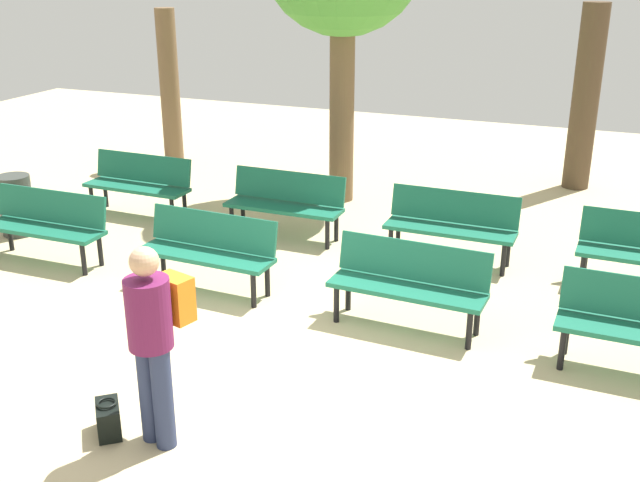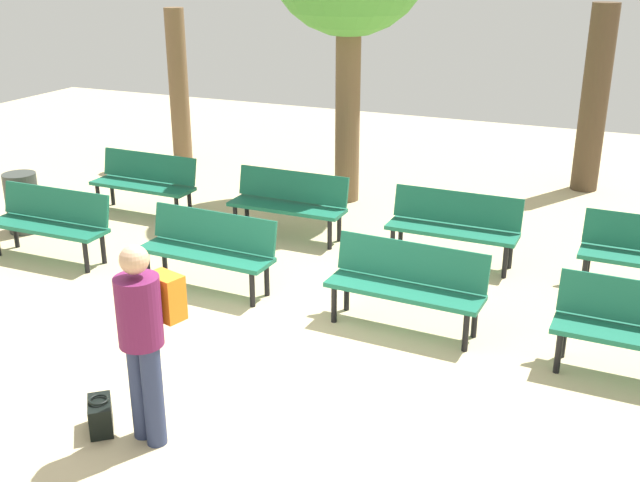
{
  "view_description": "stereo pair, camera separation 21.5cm",
  "coord_description": "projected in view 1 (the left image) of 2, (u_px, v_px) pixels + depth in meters",
  "views": [
    {
      "loc": [
        3.02,
        -5.3,
        3.63
      ],
      "look_at": [
        0.0,
        2.18,
        0.55
      ],
      "focal_mm": 42.7,
      "sensor_mm": 36.0,
      "label": 1
    },
    {
      "loc": [
        3.22,
        -5.22,
        3.63
      ],
      "look_at": [
        0.0,
        2.18,
        0.55
      ],
      "focal_mm": 42.7,
      "sensor_mm": 36.0,
      "label": 2
    }
  ],
  "objects": [
    {
      "name": "tree_2",
      "position": [
        170.0,
        88.0,
        13.49
      ],
      "size": [
        0.34,
        0.34,
        2.73
      ],
      "color": "brown",
      "rests_on": "ground_plane"
    },
    {
      "name": "bench_r1_c0",
      "position": [
        139.0,
        181.0,
        11.05
      ],
      "size": [
        1.61,
        0.51,
        0.87
      ],
      "rotation": [
        0.0,
        0.0,
        -0.02
      ],
      "color": "#19664C",
      "rests_on": "ground_plane"
    },
    {
      "name": "bench_r1_c2",
      "position": [
        451.0,
        222.0,
        9.36
      ],
      "size": [
        1.6,
        0.49,
        0.87
      ],
      "rotation": [
        0.0,
        0.0,
        -0.01
      ],
      "color": "#19664C",
      "rests_on": "ground_plane"
    },
    {
      "name": "trash_bin",
      "position": [
        16.0,
        205.0,
        10.3
      ],
      "size": [
        0.45,
        0.45,
        0.82
      ],
      "primitive_type": "cylinder",
      "color": "#383D38",
      "rests_on": "ground_plane"
    },
    {
      "name": "bench_r0_c1",
      "position": [
        208.0,
        247.0,
        8.57
      ],
      "size": [
        1.62,
        0.54,
        0.87
      ],
      "rotation": [
        0.0,
        0.0,
        -0.04
      ],
      "color": "#19664C",
      "rests_on": "ground_plane"
    },
    {
      "name": "bench_r0_c2",
      "position": [
        409.0,
        280.0,
        7.71
      ],
      "size": [
        1.62,
        0.55,
        0.87
      ],
      "rotation": [
        0.0,
        0.0,
        -0.04
      ],
      "color": "#19664C",
      "rests_on": "ground_plane"
    },
    {
      "name": "handbag",
      "position": [
        108.0,
        418.0,
        6.07
      ],
      "size": [
        0.34,
        0.36,
        0.29
      ],
      "color": "black",
      "rests_on": "ground_plane"
    },
    {
      "name": "tree_1",
      "position": [
        586.0,
        98.0,
        12.0
      ],
      "size": [
        0.42,
        0.42,
        2.92
      ],
      "color": "#4C3A28",
      "rests_on": "ground_plane"
    },
    {
      "name": "visitor_with_backpack",
      "position": [
        154.0,
        334.0,
        5.71
      ],
      "size": [
        0.44,
        0.58,
        1.65
      ],
      "rotation": [
        0.0,
        0.0,
        2.87
      ],
      "color": "navy",
      "rests_on": "ground_plane"
    },
    {
      "name": "bench_r0_c0",
      "position": [
        46.0,
        222.0,
        9.38
      ],
      "size": [
        1.6,
        0.49,
        0.87
      ],
      "rotation": [
        0.0,
        0.0,
        0.01
      ],
      "color": "#19664C",
      "rests_on": "ground_plane"
    },
    {
      "name": "bench_r1_c1",
      "position": [
        286.0,
        201.0,
        10.18
      ],
      "size": [
        1.6,
        0.49,
        0.87
      ],
      "rotation": [
        0.0,
        0.0,
        -0.01
      ],
      "color": "#19664C",
      "rests_on": "ground_plane"
    },
    {
      "name": "ground_plane",
      "position": [
        231.0,
        376.0,
        6.94
      ],
      "size": [
        24.0,
        24.0,
        0.0
      ],
      "primitive_type": "plane",
      "color": "#CCB789"
    }
  ]
}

